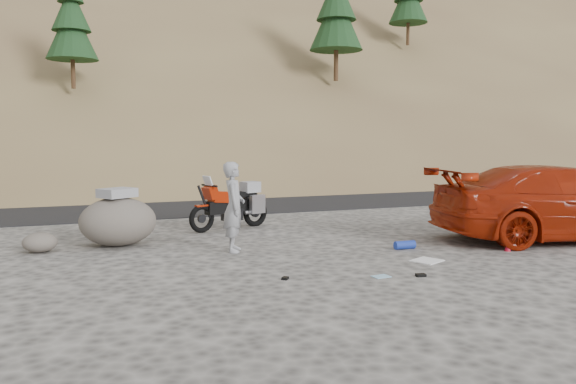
# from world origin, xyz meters

# --- Properties ---
(ground) EXTENTS (140.00, 140.00, 0.00)m
(ground) POSITION_xyz_m (0.00, 0.00, 0.00)
(ground) COLOR #42403D
(ground) RESTS_ON ground
(road) EXTENTS (120.00, 7.00, 0.05)m
(road) POSITION_xyz_m (0.00, 9.00, 0.00)
(road) COLOR black
(road) RESTS_ON ground
(hillside) EXTENTS (120.00, 73.00, 46.72)m
(hillside) POSITION_xyz_m (-0.05, 40.88, 11.08)
(hillside) COLOR brown
(hillside) RESTS_ON ground
(motorcycle) EXTENTS (2.20, 1.11, 1.36)m
(motorcycle) POSITION_xyz_m (-0.52, 3.24, 0.58)
(motorcycle) COLOR black
(motorcycle) RESTS_ON ground
(man) EXTENTS (0.60, 0.74, 1.77)m
(man) POSITION_xyz_m (-1.25, 0.54, 0.00)
(man) COLOR gray
(man) RESTS_ON ground
(red_car) EXTENTS (6.01, 3.52, 1.64)m
(red_car) POSITION_xyz_m (5.80, -0.81, 0.00)
(red_car) COLOR #921D08
(red_car) RESTS_ON ground
(boulder) EXTENTS (1.93, 1.80, 1.19)m
(boulder) POSITION_xyz_m (-3.34, 1.98, 0.52)
(boulder) COLOR #514B45
(boulder) RESTS_ON ground
(small_rock) EXTENTS (0.82, 0.78, 0.39)m
(small_rock) POSITION_xyz_m (-4.82, 1.82, 0.20)
(small_rock) COLOR #514B45
(small_rock) RESTS_ON ground
(gear_white_cloth) EXTENTS (0.65, 0.62, 0.02)m
(gear_white_cloth) POSITION_xyz_m (1.77, -1.58, 0.01)
(gear_white_cloth) COLOR white
(gear_white_cloth) RESTS_ON ground
(gear_blue_mat) EXTENTS (0.44, 0.20, 0.17)m
(gear_blue_mat) POSITION_xyz_m (2.01, -0.49, 0.09)
(gear_blue_mat) COLOR #1A339F
(gear_blue_mat) RESTS_ON ground
(gear_funnel) EXTENTS (0.14, 0.14, 0.17)m
(gear_funnel) POSITION_xyz_m (3.80, -1.39, 0.08)
(gear_funnel) COLOR #AC0B21
(gear_funnel) RESTS_ON ground
(gear_glove_a) EXTENTS (0.17, 0.13, 0.04)m
(gear_glove_a) POSITION_xyz_m (1.00, -2.51, 0.02)
(gear_glove_a) COLOR black
(gear_glove_a) RESTS_ON ground
(gear_glove_b) EXTENTS (0.15, 0.15, 0.04)m
(gear_glove_b) POSITION_xyz_m (-1.11, -1.90, 0.02)
(gear_glove_b) COLOR black
(gear_glove_b) RESTS_ON ground
(gear_blue_cloth) EXTENTS (0.30, 0.23, 0.01)m
(gear_blue_cloth) POSITION_xyz_m (0.39, -2.30, 0.01)
(gear_blue_cloth) COLOR #8CBCD8
(gear_blue_cloth) RESTS_ON ground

